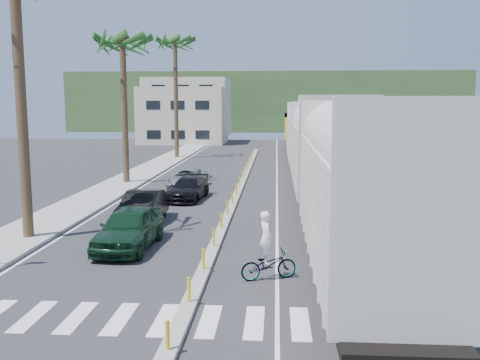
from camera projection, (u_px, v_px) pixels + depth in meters
name	position (u px, v px, depth m)	size (l,w,h in m)	color
ground	(194.00, 294.00, 16.16)	(140.00, 140.00, 0.00)	#28282B
sidewalk	(135.00, 177.00, 41.41)	(3.00, 90.00, 0.15)	gray
rails	(308.00, 174.00, 43.47)	(1.56, 100.00, 0.06)	black
median	(240.00, 188.00, 35.86)	(0.45, 60.00, 0.85)	gray
crosswalk	(183.00, 320.00, 14.18)	(14.00, 2.20, 0.01)	silver
lane_markings	(216.00, 179.00, 40.99)	(9.42, 90.00, 0.01)	silver
freight_train	(313.00, 144.00, 37.09)	(3.00, 60.94, 5.85)	beige
palm_trees	(128.00, 30.00, 37.59)	(3.50, 37.20, 13.75)	brown
buildings	(222.00, 112.00, 86.74)	(38.00, 27.00, 10.00)	beige
hillside	(265.00, 102.00, 114.07)	(80.00, 20.00, 12.00)	#385628
car_lead	(129.00, 228.00, 21.16)	(2.12, 4.93, 1.66)	#11331E
car_second	(142.00, 208.00, 25.59)	(1.68, 4.68, 1.53)	black
car_third	(188.00, 189.00, 31.96)	(2.24, 4.70, 1.32)	black
car_rear	(187.00, 179.00, 36.43)	(2.47, 4.74, 1.27)	#9FA2A4
cyclist	(268.00, 258.00, 17.42)	(1.89, 2.31, 2.27)	#9EA0A5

